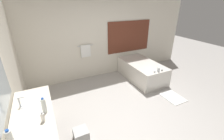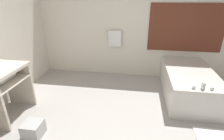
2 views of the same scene
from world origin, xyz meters
TOP-DOWN VIEW (x-y plane):
  - ground_plane at (0.00, 0.00)m, footprint 16.00×16.00m
  - wall_back_with_blinds at (0.05, 2.23)m, footprint 7.40×0.13m
  - bathtub at (1.37, 1.31)m, footprint 0.93×1.76m
  - waste_bin at (-1.20, -0.27)m, footprint 0.27×0.27m

SIDE VIEW (x-z plane):
  - ground_plane at x=0.00m, z-range 0.00..0.00m
  - waste_bin at x=-1.20m, z-range 0.00..0.23m
  - bathtub at x=1.37m, z-range -0.03..0.67m
  - wall_back_with_blinds at x=0.05m, z-range 0.00..2.70m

